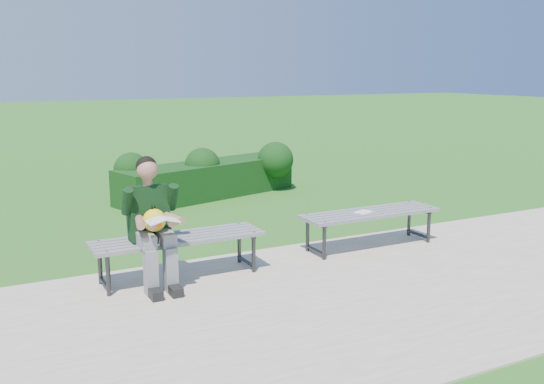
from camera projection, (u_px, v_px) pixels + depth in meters
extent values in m
plane|color=#296716|center=(256.00, 252.00, 7.40)|extent=(80.00, 80.00, 0.00)
cube|color=beige|center=(334.00, 298.00, 5.87)|extent=(30.00, 3.50, 0.02)
cube|color=#103712|center=(208.00, 180.00, 10.58)|extent=(3.43, 1.73, 0.60)
sphere|color=#103712|center=(131.00, 170.00, 9.95)|extent=(0.71, 0.71, 0.57)
sphere|color=#103712|center=(202.00, 166.00, 10.38)|extent=(0.76, 0.76, 0.61)
sphere|color=#103712|center=(275.00, 160.00, 11.07)|extent=(0.81, 0.81, 0.66)
cube|color=slate|center=(185.00, 243.00, 6.15)|extent=(1.80, 0.08, 0.04)
cube|color=slate|center=(182.00, 241.00, 6.24)|extent=(1.80, 0.08, 0.04)
cube|color=slate|center=(178.00, 238.00, 6.33)|extent=(1.80, 0.08, 0.04)
cube|color=slate|center=(175.00, 236.00, 6.42)|extent=(1.80, 0.08, 0.04)
cube|color=slate|center=(172.00, 234.00, 6.51)|extent=(1.80, 0.08, 0.04)
cylinder|color=#2D2D30|center=(108.00, 276.00, 5.86)|extent=(0.04, 0.04, 0.41)
cylinder|color=#2D2D30|center=(100.00, 265.00, 6.19)|extent=(0.04, 0.04, 0.41)
cylinder|color=#2D2D30|center=(103.00, 252.00, 5.99)|extent=(0.04, 0.42, 0.04)
cylinder|color=#2D2D30|center=(105.00, 284.00, 6.05)|extent=(0.04, 0.42, 0.04)
cylinder|color=gray|center=(107.00, 251.00, 5.79)|extent=(0.02, 0.02, 0.01)
cylinder|color=gray|center=(98.00, 241.00, 6.15)|extent=(0.02, 0.02, 0.01)
cylinder|color=#2D2D30|center=(254.00, 254.00, 6.55)|extent=(0.04, 0.04, 0.41)
cylinder|color=#2D2D30|center=(239.00, 245.00, 6.89)|extent=(0.04, 0.04, 0.41)
cylinder|color=#2D2D30|center=(246.00, 233.00, 6.68)|extent=(0.04, 0.42, 0.04)
cylinder|color=#2D2D30|center=(246.00, 262.00, 6.75)|extent=(0.04, 0.42, 0.04)
cylinder|color=gray|center=(254.00, 232.00, 6.49)|extent=(0.02, 0.02, 0.01)
cylinder|color=gray|center=(238.00, 223.00, 6.85)|extent=(0.02, 0.02, 0.01)
cube|color=slate|center=(380.00, 217.00, 7.27)|extent=(1.80, 0.08, 0.04)
cube|color=slate|center=(375.00, 215.00, 7.36)|extent=(1.80, 0.08, 0.04)
cube|color=slate|center=(370.00, 213.00, 7.45)|extent=(1.80, 0.08, 0.04)
cube|color=slate|center=(365.00, 211.00, 7.54)|extent=(1.80, 0.08, 0.04)
cube|color=slate|center=(360.00, 210.00, 7.64)|extent=(1.80, 0.08, 0.04)
cylinder|color=#2D2D30|center=(324.00, 242.00, 6.98)|extent=(0.04, 0.04, 0.41)
cylinder|color=#2D2D30|center=(308.00, 235.00, 7.32)|extent=(0.04, 0.04, 0.41)
cylinder|color=#2D2D30|center=(316.00, 223.00, 7.11)|extent=(0.04, 0.42, 0.04)
cylinder|color=#2D2D30|center=(316.00, 250.00, 7.18)|extent=(0.04, 0.42, 0.04)
cylinder|color=gray|center=(325.00, 222.00, 6.92)|extent=(0.02, 0.02, 0.01)
cylinder|color=gray|center=(307.00, 214.00, 7.28)|extent=(0.02, 0.02, 0.01)
cylinder|color=#2D2D30|center=(429.00, 227.00, 7.68)|extent=(0.04, 0.04, 0.41)
cylinder|color=#2D2D30|center=(409.00, 220.00, 8.01)|extent=(0.04, 0.04, 0.41)
cylinder|color=#2D2D30|center=(419.00, 210.00, 7.81)|extent=(0.04, 0.42, 0.04)
cylinder|color=#2D2D30|center=(418.00, 234.00, 7.88)|extent=(0.04, 0.42, 0.04)
cylinder|color=gray|center=(431.00, 208.00, 7.62)|extent=(0.02, 0.02, 0.01)
cylinder|color=gray|center=(409.00, 202.00, 7.98)|extent=(0.02, 0.02, 0.01)
cube|color=gray|center=(145.00, 239.00, 5.99)|extent=(0.14, 0.42, 0.13)
cube|color=gray|center=(164.00, 237.00, 6.08)|extent=(0.14, 0.42, 0.13)
cube|color=gray|center=(151.00, 272.00, 5.89)|extent=(0.12, 0.13, 0.45)
cube|color=gray|center=(171.00, 269.00, 5.98)|extent=(0.12, 0.13, 0.45)
cube|color=black|center=(155.00, 293.00, 5.84)|extent=(0.11, 0.26, 0.09)
cube|color=black|center=(174.00, 290.00, 5.93)|extent=(0.11, 0.26, 0.09)
cube|color=black|center=(148.00, 213.00, 6.17)|extent=(0.40, 0.30, 0.59)
cylinder|color=#A86C59|center=(147.00, 182.00, 6.09)|extent=(0.10, 0.10, 0.08)
sphere|color=#A86C59|center=(147.00, 170.00, 6.04)|extent=(0.21, 0.21, 0.21)
sphere|color=black|center=(146.00, 166.00, 6.06)|extent=(0.21, 0.21, 0.21)
cylinder|color=black|center=(127.00, 201.00, 5.95)|extent=(0.10, 0.21, 0.30)
cylinder|color=black|center=(172.00, 197.00, 6.15)|extent=(0.10, 0.21, 0.30)
cylinder|color=#A86C59|center=(140.00, 222.00, 5.81)|extent=(0.14, 0.31, 0.08)
cylinder|color=#A86C59|center=(174.00, 219.00, 5.97)|extent=(0.14, 0.31, 0.08)
sphere|color=#A86C59|center=(152.00, 225.00, 5.71)|extent=(0.09, 0.09, 0.09)
sphere|color=#A86C59|center=(172.00, 223.00, 5.80)|extent=(0.09, 0.09, 0.09)
sphere|color=gold|center=(154.00, 220.00, 5.98)|extent=(0.23, 0.23, 0.23)
cone|color=#FF5A16|center=(158.00, 223.00, 5.88)|extent=(0.07, 0.07, 0.07)
cone|color=black|center=(152.00, 207.00, 5.96)|extent=(0.03, 0.04, 0.07)
cone|color=black|center=(155.00, 207.00, 5.98)|extent=(0.03, 0.04, 0.06)
sphere|color=white|center=(153.00, 220.00, 5.87)|extent=(0.04, 0.04, 0.04)
sphere|color=white|center=(162.00, 219.00, 5.91)|extent=(0.04, 0.04, 0.04)
cube|color=white|center=(155.00, 221.00, 5.69)|extent=(0.15, 0.20, 0.05)
cube|color=white|center=(170.00, 219.00, 5.76)|extent=(0.15, 0.20, 0.05)
cube|color=white|center=(364.00, 212.00, 7.41)|extent=(0.26, 0.23, 0.01)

